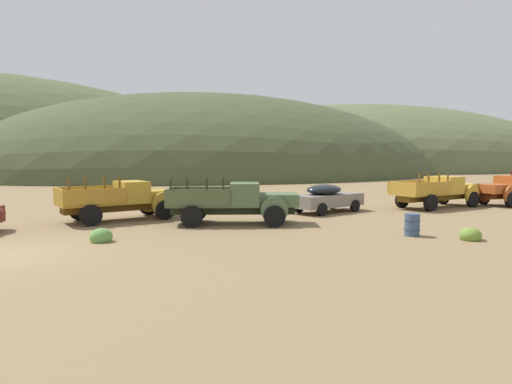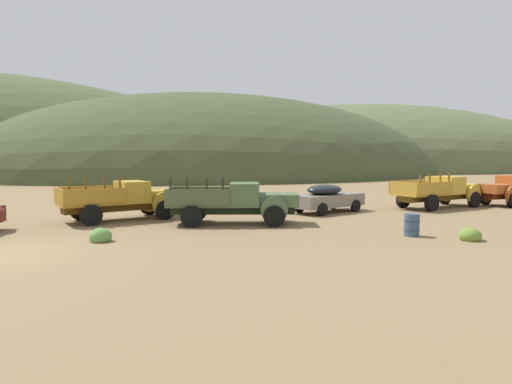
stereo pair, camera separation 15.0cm
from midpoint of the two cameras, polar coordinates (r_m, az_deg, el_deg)
name	(u,v)px [view 1 (the left image)]	position (r m, az deg, el deg)	size (l,w,h in m)	color
ground_plane	(4,257)	(15.31, -31.01, -7.46)	(300.00, 300.00, 0.00)	olive
hill_far_right	(213,175)	(75.37, -5.91, 2.26)	(82.01, 56.33, 27.66)	#424C2D
hill_far_left	(371,169)	(117.41, 15.23, 2.94)	(119.21, 72.41, 33.25)	#56603D
truck_mustard	(130,199)	(21.81, -16.81, -0.94)	(6.01, 3.59, 2.16)	#593D12
truck_weathered_green	(242,202)	(19.48, -2.07, -1.39)	(6.19, 3.69, 2.16)	#232B1B
car_primer_gray	(329,198)	(24.07, 9.59, -0.75)	(4.94, 3.10, 1.57)	slate
truck_faded_yellow	(442,191)	(28.55, 23.65, 0.14)	(6.71, 3.23, 2.16)	brown
oil_drum_by_truck	(412,225)	(17.55, 20.03, -4.17)	(0.61, 0.61, 0.87)	#384C6B
bush_back_edge	(471,235)	(17.64, 26.69, -5.24)	(0.89, 0.79, 0.61)	olive
bush_between_trucks	(101,237)	(16.40, -20.37, -5.73)	(0.79, 0.71, 0.65)	#5B8E42
bush_front_right	(293,203)	(26.89, 4.85, -1.49)	(0.82, 0.65, 0.71)	olive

